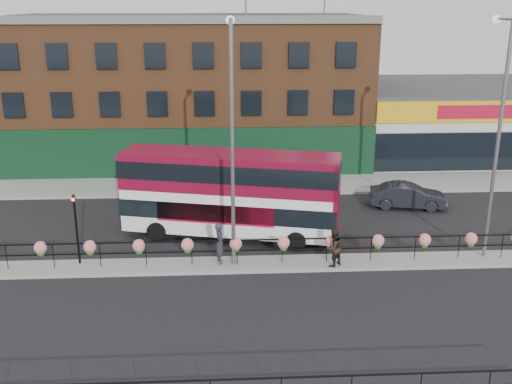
{
  "coord_description": "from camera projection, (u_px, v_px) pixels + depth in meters",
  "views": [
    {
      "loc": [
        -1.48,
        -24.36,
        11.33
      ],
      "look_at": [
        0.0,
        3.0,
        2.5
      ],
      "focal_mm": 42.0,
      "sensor_mm": 36.0,
      "label": 1
    }
  ],
  "objects": [
    {
      "name": "car",
      "position": [
        408.0,
        196.0,
        33.98
      ],
      "size": [
        2.98,
        4.78,
        1.4
      ],
      "primitive_type": "imported",
      "rotation": [
        0.0,
        0.0,
        1.39
      ],
      "color": "#26262F",
      "rests_on": "ground"
    },
    {
      "name": "north_pavement",
      "position": [
        248.0,
        185.0,
        38.09
      ],
      "size": [
        60.0,
        4.0,
        0.15
      ],
      "primitive_type": "cube",
      "color": "#959592",
      "rests_on": "ground"
    },
    {
      "name": "median_railing",
      "position": [
        260.0,
        244.0,
        26.39
      ],
      "size": [
        30.04,
        0.56,
        1.23
      ],
      "color": "black",
      "rests_on": "median"
    },
    {
      "name": "lamp_column_west",
      "position": [
        232.0,
        124.0,
        24.88
      ],
      "size": [
        0.38,
        1.85,
        10.55
      ],
      "color": "slate",
      "rests_on": "median"
    },
    {
      "name": "double_decker_bus",
      "position": [
        231.0,
        186.0,
        29.2
      ],
      "size": [
        10.91,
        4.95,
        4.3
      ],
      "color": "white",
      "rests_on": "ground"
    },
    {
      "name": "supermarket",
      "position": [
        453.0,
        119.0,
        45.63
      ],
      "size": [
        15.0,
        12.25,
        5.3
      ],
      "color": "silver",
      "rests_on": "ground"
    },
    {
      "name": "median",
      "position": [
        260.0,
        264.0,
        26.68
      ],
      "size": [
        60.0,
        1.6,
        0.15
      ],
      "primitive_type": "cube",
      "color": "#959592",
      "rests_on": "ground"
    },
    {
      "name": "pedestrian_b",
      "position": [
        333.0,
        248.0,
        26.12
      ],
      "size": [
        1.44,
        1.44,
        1.69
      ],
      "primitive_type": "imported",
      "rotation": [
        0.0,
        0.0,
        3.8
      ],
      "color": "black",
      "rests_on": "median"
    },
    {
      "name": "pedestrian_a",
      "position": [
        220.0,
        243.0,
        26.4
      ],
      "size": [
        0.8,
        0.64,
        1.86
      ],
      "primitive_type": "imported",
      "rotation": [
        0.0,
        0.0,
        1.71
      ],
      "color": "#2C2B35",
      "rests_on": "median"
    },
    {
      "name": "traffic_light_median",
      "position": [
        75.0,
        214.0,
        25.91
      ],
      "size": [
        0.15,
        0.28,
        3.65
      ],
      "color": "black",
      "rests_on": "median"
    },
    {
      "name": "lamp_column_east",
      "position": [
        498.0,
        120.0,
        25.69
      ],
      "size": [
        0.38,
        1.85,
        10.55
      ],
      "color": "slate",
      "rests_on": "median"
    },
    {
      "name": "brick_building",
      "position": [
        189.0,
        88.0,
        43.9
      ],
      "size": [
        25.0,
        12.21,
        10.3
      ],
      "color": "brown",
      "rests_on": "ground"
    },
    {
      "name": "ground",
      "position": [
        260.0,
        266.0,
        26.71
      ],
      "size": [
        120.0,
        120.0,
        0.0
      ],
      "primitive_type": "plane",
      "color": "black",
      "rests_on": "ground"
    }
  ]
}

